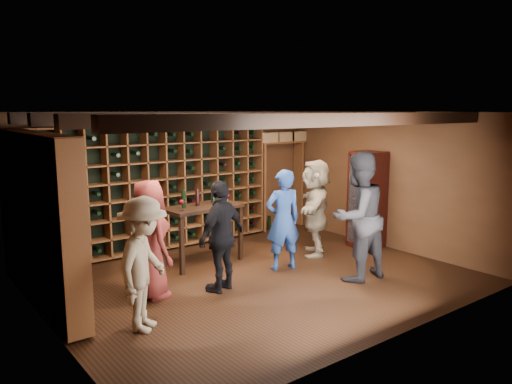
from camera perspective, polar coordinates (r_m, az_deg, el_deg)
ground at (r=7.70m, az=0.18°, el=-9.85°), size 6.00×6.00×0.00m
room_shell at (r=7.30m, az=-0.06°, el=8.48°), size 6.00×6.00×6.00m
wine_rack_back at (r=9.09m, az=-11.48°, el=0.44°), size 4.65×0.30×2.20m
wine_rack_left at (r=6.91m, az=-23.26°, el=-2.96°), size 0.30×2.65×2.20m
crate_shelf at (r=10.63m, az=2.85°, el=4.18°), size 1.20×0.32×2.07m
display_cabinet at (r=9.45m, az=12.58°, el=-1.06°), size 0.55×0.50×1.75m
man_blue_shirt at (r=7.95m, az=3.11°, el=-3.18°), size 0.67×0.53×1.61m
man_grey_suit at (r=7.58m, az=11.59°, el=-2.77°), size 0.97×0.77×1.93m
guest_red_floral at (r=6.90m, az=-12.09°, el=-5.33°), size 0.55×0.81×1.62m
guest_woman_black at (r=7.02m, az=-3.94°, el=-5.04°), size 1.00×0.67×1.58m
guest_khaki at (r=5.92m, az=-12.71°, el=-8.07°), size 1.14×1.13×1.57m
guest_beige at (r=8.80m, az=6.79°, el=-1.76°), size 1.44×1.47×1.68m
tasting_table at (r=8.26m, az=-6.17°, el=-2.42°), size 1.34×0.75×1.26m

